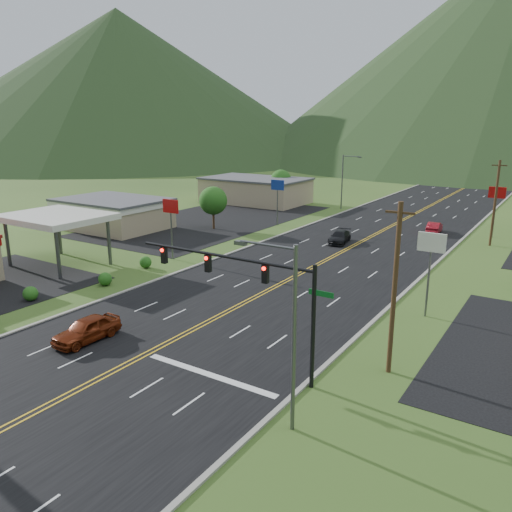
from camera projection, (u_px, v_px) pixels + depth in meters
The scene contains 18 objects.
traffic_signal at pixel (250, 282), 28.14m from camera, with size 13.10×0.43×7.00m.
streetlight_east at pixel (288, 326), 22.48m from camera, with size 3.28×0.25×9.00m.
streetlight_west at pixel (344, 178), 83.18m from camera, with size 3.28×0.25×9.00m.
gas_canopy at pixel (56, 218), 49.67m from camera, with size 10.00×8.00×5.30m.
building_west_mid at pixel (113, 212), 68.57m from camera, with size 14.40×10.40×4.10m.
building_west_far at pixel (256, 190), 90.85m from camera, with size 18.40×11.40×4.50m.
pole_sign_west_a at pixel (171, 212), 51.93m from camera, with size 2.00×0.18×6.40m.
pole_sign_west_b at pixel (278, 190), 69.81m from camera, with size 2.00×0.18×6.40m.
pole_sign_east_a at pixel (431, 251), 36.18m from camera, with size 2.00×0.18×6.40m.
pole_sign_east_b at pixel (497, 198), 62.18m from camera, with size 2.00×0.18×6.40m.
tree_west_a at pixel (213, 201), 67.56m from camera, with size 3.84×3.84×5.82m.
tree_west_b at pixel (281, 180), 92.11m from camera, with size 3.84×3.84×5.82m.
utility_pole_a at pixel (394, 288), 27.78m from camera, with size 1.60×0.28×10.00m.
utility_pole_b at pixel (495, 203), 57.84m from camera, with size 1.60×0.28×10.00m.
mountain_nw at pixel (120, 85), 212.15m from camera, with size 190.00×190.00×60.00m, color #1E3518.
car_red_near at pixel (87, 330), 32.98m from camera, with size 1.90×4.71×1.61m, color maroon.
car_dark_mid at pixel (340, 237), 60.18m from camera, with size 1.98×4.88×1.42m, color black.
car_red_far at pixel (434, 228), 65.61m from camera, with size 1.54×4.42×1.46m, color maroon.
Camera 1 is at (21.28, -8.36, 14.02)m, focal length 35.00 mm.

